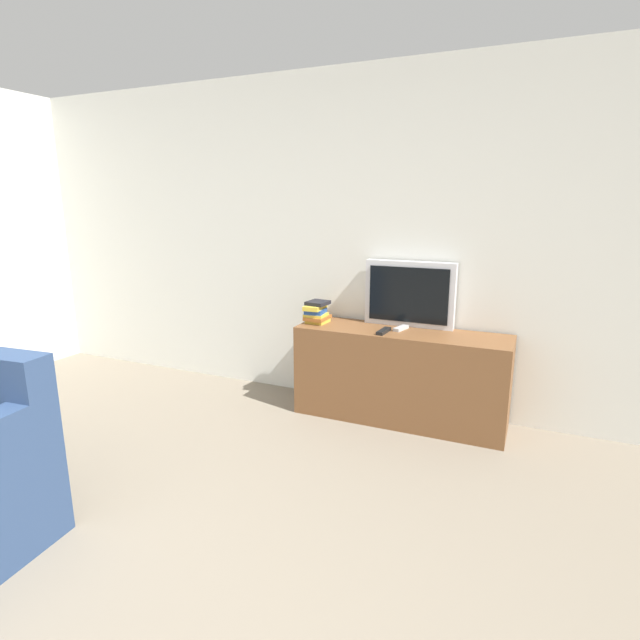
% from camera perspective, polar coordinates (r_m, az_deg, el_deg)
% --- Properties ---
extents(wall_back, '(9.00, 0.06, 2.60)m').
position_cam_1_polar(wall_back, '(4.06, 1.59, 8.93)').
color(wall_back, silver).
rests_on(wall_back, ground_plane).
extents(tv_stand, '(1.56, 0.44, 0.69)m').
position_cam_1_polar(tv_stand, '(3.80, 9.13, -6.30)').
color(tv_stand, brown).
rests_on(tv_stand, ground_plane).
extents(television, '(0.68, 0.09, 0.49)m').
position_cam_1_polar(television, '(3.81, 10.19, 2.94)').
color(television, silver).
rests_on(television, tv_stand).
extents(book_stack, '(0.17, 0.23, 0.17)m').
position_cam_1_polar(book_stack, '(3.89, -0.40, 0.93)').
color(book_stack, gold).
rests_on(book_stack, tv_stand).
extents(remote_on_stand, '(0.09, 0.16, 0.02)m').
position_cam_1_polar(remote_on_stand, '(3.73, 9.23, -0.93)').
color(remote_on_stand, '#B7B7B7').
rests_on(remote_on_stand, tv_stand).
extents(remote_secondary, '(0.06, 0.19, 0.02)m').
position_cam_1_polar(remote_secondary, '(3.63, 7.29, -1.27)').
color(remote_secondary, black).
rests_on(remote_secondary, tv_stand).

